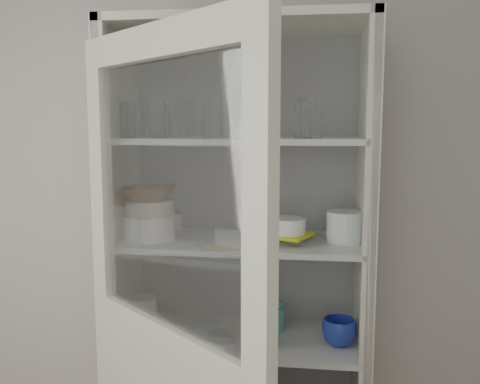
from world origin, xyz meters
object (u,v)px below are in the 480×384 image
Objects in this scene: terracotta_bowl at (150,193)px; mug_blue at (339,332)px; pantry_cabinet at (242,310)px; mug_teal at (270,318)px; mug_white at (266,337)px; measuring_cups at (218,337)px; plate_stack_back at (160,221)px; teal_jar at (273,317)px; goblet_2 at (258,117)px; goblet_3 at (303,116)px; glass_platter at (288,238)px; goblet_1 at (249,118)px; plate_stack_front at (150,226)px; cream_bowl at (150,207)px; grey_bowl_stack at (345,227)px; yellow_trivet at (288,235)px; goblet_0 at (182,115)px; white_ramekin at (288,226)px; white_canister at (144,312)px.

terracotta_bowl is 0.92m from mug_blue.
terracotta_bowl is at bearing -161.77° from pantry_cabinet.
mug_white is at bearing -91.21° from mug_teal.
mug_teal is at bearing -4.30° from pantry_cabinet.
mug_white is 1.00× the size of measuring_cups.
pantry_cabinet reaches higher than plate_stack_back.
pantry_cabinet is 0.12m from mug_teal.
goblet_2 is at bearing 148.40° from teal_jar.
goblet_3 is 1.91× the size of measuring_cups.
glass_platter is 2.74× the size of teal_jar.
goblet_1 reaches higher than plate_stack_front.
cream_bowl is at bearing 0.00° from terracotta_bowl.
measuring_cups is (0.28, -0.03, -0.57)m from terracotta_bowl.
grey_bowl_stack is (0.41, -0.08, 0.38)m from pantry_cabinet.
glass_platter is (0.54, 0.03, -0.04)m from plate_stack_front.
measuring_cups is (-0.21, -0.14, -0.04)m from teal_jar.
goblet_1 is 0.92m from mug_blue.
goblet_1 is 0.71× the size of terracotta_bowl.
mug_teal is at bearing -172.57° from goblet_3.
goblet_3 is at bearing 6.05° from mug_teal.
measuring_cups is at bearing -166.41° from yellow_trivet.
teal_jar is at bearing 13.36° from plate_stack_front.
glass_platter is at bearing -179.11° from grey_bowl_stack.
terracotta_bowl is at bearing -168.50° from mug_teal.
pantry_cabinet is 14.78× the size of grey_bowl_stack.
goblet_2 is at bearing 20.90° from plate_stack_front.
goblet_3 reaches higher than measuring_cups.
teal_jar is at bearing 34.99° from measuring_cups.
goblet_1 is 0.51× the size of glass_platter.
pantry_cabinet reaches higher than goblet_0.
goblet_2 is 0.85× the size of cream_bowl.
goblet_2 is at bearing 5.47° from goblet_0.
goblet_3 is 0.90× the size of cream_bowl.
terracotta_bowl is at bearing -128.58° from goblet_0.
plate_stack_front is 1.56× the size of mug_blue.
white_ramekin is at bearing 178.70° from mug_blue.
mug_blue is (0.37, -0.16, -0.82)m from goblet_1.
plate_stack_front is 0.68× the size of glass_platter.
plate_stack_back reaches higher than white_canister.
pantry_cabinet is 0.43m from white_ramekin.
yellow_trivet is (0.54, 0.03, -0.16)m from terracotta_bowl.
mug_teal is (0.37, -0.02, -0.84)m from goblet_0.
goblet_1 is 0.82× the size of cream_bowl.
terracotta_bowl is at bearing 0.00° from plate_stack_front.
plate_stack_front reaches higher than glass_platter.
white_canister is (-0.65, -0.06, -0.82)m from goblet_3.
terracotta_bowl is at bearing -168.27° from goblet_3.
white_ramekin reaches higher than plate_stack_back.
yellow_trivet is (0.56, -0.16, -0.01)m from plate_stack_back.
grey_bowl_stack is (0.35, -0.12, -0.42)m from goblet_2.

